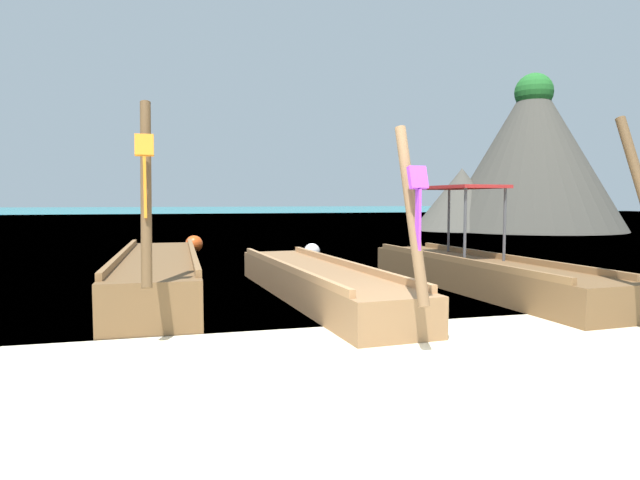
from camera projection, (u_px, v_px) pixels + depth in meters
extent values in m
plane|color=beige|center=(412.00, 359.00, 5.57)|extent=(120.00, 120.00, 0.00)
plane|color=teal|center=(193.00, 213.00, 64.95)|extent=(120.00, 120.00, 0.00)
cube|color=brown|center=(158.00, 275.00, 9.42)|extent=(1.29, 6.17, 0.64)
cube|color=brown|center=(122.00, 254.00, 9.25)|extent=(0.13, 5.67, 0.10)
cube|color=brown|center=(193.00, 253.00, 9.54)|extent=(0.13, 5.67, 0.10)
cylinder|color=brown|center=(146.00, 192.00, 6.23)|extent=(0.13, 0.67, 2.12)
cube|color=orange|center=(144.00, 145.00, 6.06)|extent=(0.20, 0.12, 0.25)
cube|color=orange|center=(145.00, 187.00, 6.07)|extent=(0.03, 0.08, 0.68)
cube|color=olive|center=(316.00, 283.00, 8.97)|extent=(1.57, 6.13, 0.50)
cube|color=#AF7F52|center=(285.00, 266.00, 8.78)|extent=(0.49, 5.57, 0.10)
cube|color=#AF7F52|center=(346.00, 263.00, 9.12)|extent=(0.49, 5.57, 0.10)
cylinder|color=brown|center=(412.00, 214.00, 5.90)|extent=(0.17, 0.70, 1.93)
cube|color=purple|center=(418.00, 177.00, 5.76)|extent=(0.21, 0.14, 0.25)
cube|color=purple|center=(418.00, 224.00, 5.78)|extent=(0.04, 0.08, 0.74)
cube|color=brown|center=(479.00, 275.00, 9.81)|extent=(1.51, 6.19, 0.52)
cube|color=brown|center=(453.00, 259.00, 9.62)|extent=(0.41, 5.63, 0.10)
cube|color=brown|center=(505.00, 257.00, 9.96)|extent=(0.41, 5.63, 0.10)
cylinder|color=#4C4C51|center=(465.00, 225.00, 9.48)|extent=(0.05, 0.05, 1.28)
cylinder|color=#4C4C51|center=(505.00, 225.00, 9.73)|extent=(0.05, 0.05, 1.28)
cylinder|color=#4C4C51|center=(414.00, 221.00, 11.22)|extent=(0.05, 0.05, 1.28)
cylinder|color=#4C4C51|center=(449.00, 221.00, 11.47)|extent=(0.05, 0.05, 1.28)
cube|color=#AD2323|center=(457.00, 187.00, 10.42)|extent=(1.09, 2.09, 0.06)
cone|color=#47443D|center=(532.00, 152.00, 28.92)|extent=(9.32, 9.32, 8.18)
cone|color=#4E4B43|center=(462.00, 199.00, 29.09)|extent=(5.10, 5.10, 3.25)
sphere|color=#236B28|center=(534.00, 92.00, 28.70)|extent=(1.95, 1.95, 1.95)
sphere|color=#EA5119|center=(194.00, 244.00, 16.74)|extent=(0.52, 0.52, 0.52)
sphere|color=white|center=(312.00, 251.00, 14.90)|extent=(0.43, 0.43, 0.43)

